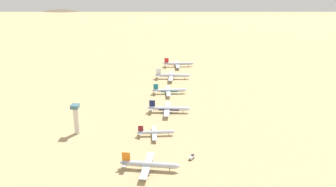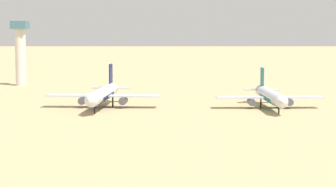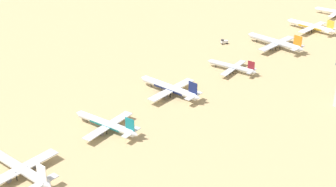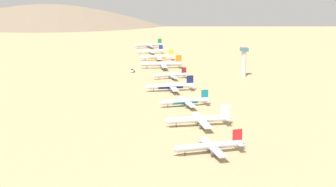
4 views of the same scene
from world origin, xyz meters
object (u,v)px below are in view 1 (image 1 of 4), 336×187
object	(u,v)px
parked_jet_5	(168,109)
parked_jet_6	(169,90)
parked_jet_8	(178,64)
parked_jet_7	(172,75)
service_truck	(192,157)
parked_jet_3	(149,164)
control_tower	(76,117)
parked_jet_4	(155,132)

from	to	relation	value
parked_jet_5	parked_jet_6	bearing A→B (deg)	92.97
parked_jet_8	parked_jet_7	bearing A→B (deg)	-95.86
parked_jet_6	service_truck	distance (m)	149.72
parked_jet_3	service_truck	bearing A→B (deg)	28.27
parked_jet_6	control_tower	bearing A→B (deg)	-126.61
parked_jet_4	parked_jet_7	xyz separation A→B (m)	(6.24, 161.56, 1.16)
parked_jet_5	parked_jet_6	size ratio (longest dim) A/B	1.09
parked_jet_7	parked_jet_8	distance (m)	54.22
service_truck	parked_jet_8	bearing A→B (deg)	95.08
parked_jet_3	control_tower	world-z (taller)	control_tower
parked_jet_4	parked_jet_7	world-z (taller)	parked_jet_7
parked_jet_5	parked_jet_4	bearing A→B (deg)	-99.28
parked_jet_4	service_truck	distance (m)	52.15
parked_jet_4	control_tower	xyz separation A→B (m)	(-74.12, 0.11, 12.83)
parked_jet_3	parked_jet_5	bearing A→B (deg)	85.78
service_truck	parked_jet_6	bearing A→B (deg)	100.98
parked_jet_6	control_tower	distance (m)	134.74
service_truck	parked_jet_3	bearing A→B (deg)	-151.73
parked_jet_5	parked_jet_7	world-z (taller)	parked_jet_7
parked_jet_3	parked_jet_8	size ratio (longest dim) A/B	1.08
parked_jet_3	parked_jet_5	size ratio (longest dim) A/B	1.06
parked_jet_3	parked_jet_7	bearing A→B (deg)	88.51
parked_jet_3	parked_jet_7	xyz separation A→B (m)	(5.69, 218.92, -0.08)
parked_jet_5	service_truck	distance (m)	96.08
parked_jet_8	service_truck	size ratio (longest dim) A/B	8.07
parked_jet_7	parked_jet_8	world-z (taller)	parked_jet_7
parked_jet_4	parked_jet_7	distance (m)	161.68
parked_jet_8	service_truck	xyz separation A→B (m)	(22.64, -254.64, -2.38)
service_truck	parked_jet_7	bearing A→B (deg)	97.99
parked_jet_6	parked_jet_5	bearing A→B (deg)	-87.03
control_tower	parked_jet_5	bearing A→B (deg)	32.75
parked_jet_4	parked_jet_5	distance (m)	54.12
parked_jet_3	parked_jet_8	bearing A→B (deg)	87.64
parked_jet_4	parked_jet_8	xyz separation A→B (m)	(11.78, 215.49, 0.86)
parked_jet_7	service_truck	world-z (taller)	parked_jet_7
control_tower	parked_jet_4	bearing A→B (deg)	-0.09
parked_jet_7	control_tower	world-z (taller)	control_tower
parked_jet_7	service_truck	bearing A→B (deg)	-82.01
parked_jet_8	control_tower	distance (m)	232.19
parked_jet_5	service_truck	bearing A→B (deg)	-74.49
parked_jet_8	parked_jet_6	bearing A→B (deg)	-93.12
parked_jet_7	control_tower	size ratio (longest dim) A/B	1.66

